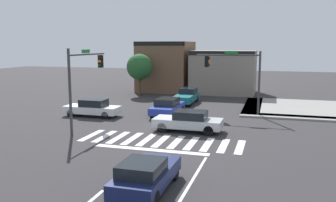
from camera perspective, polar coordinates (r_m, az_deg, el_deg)
The scene contains 14 objects.
ground_plane at distance 26.58m, azimuth 1.84°, elevation -3.93°, with size 120.00×120.00×0.00m, color #302D30.
crosswalk_near at distance 22.38m, azimuth -1.08°, elevation -6.39°, with size 10.18×3.06×0.01m.
lane_markings at distance 15.82m, azimuth -4.73°, elevation -13.08°, with size 6.80×18.75×0.01m.
bike_detector_marking at distance 17.36m, azimuth 0.04°, elevation -11.00°, with size 1.10×1.10×0.01m.
curb_corner_northeast at distance 35.05m, azimuth 19.43°, elevation -1.16°, with size 10.00×10.60×0.15m.
storefront_row at distance 45.42m, azimuth 3.90°, elevation 5.18°, with size 14.52×6.82×6.35m.
traffic_signal_northeast at distance 30.57m, azimuth 10.68°, elevation 4.89°, with size 5.37×0.32×5.44m.
traffic_signal_southwest at distance 25.52m, azimuth -13.26°, elevation 4.29°, with size 0.32×5.04×5.72m.
car_silver at distance 24.67m, azimuth 3.30°, elevation -3.21°, with size 4.71×1.87×1.44m.
car_white at distance 30.49m, azimuth -12.00°, elevation -1.08°, with size 4.67×1.76×1.45m.
car_navy at distance 14.78m, azimuth -3.57°, elevation -11.71°, with size 1.81×4.23×1.41m.
car_blue at distance 30.26m, azimuth -0.11°, elevation -0.90°, with size 1.92×4.62×1.46m.
car_teal at distance 36.50m, azimuth 2.99°, elevation 0.80°, with size 1.78×4.77×1.51m.
roadside_tree at distance 41.94m, azimuth -4.59°, elevation 5.45°, with size 3.03×3.03×4.92m.
Camera 1 is at (6.50, -25.08, 5.94)m, focal length 38.01 mm.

